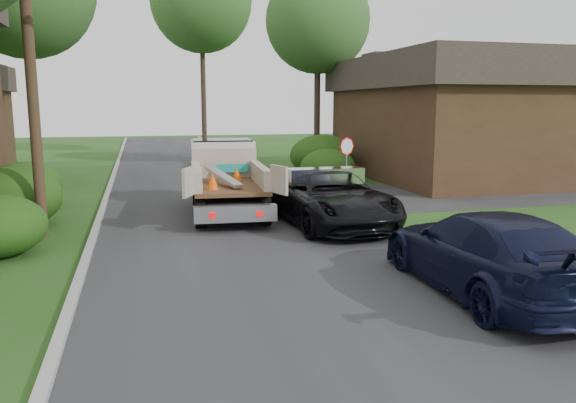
% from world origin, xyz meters
% --- Properties ---
extents(ground, '(120.00, 120.00, 0.00)m').
position_xyz_m(ground, '(0.00, 0.00, 0.00)').
color(ground, '#204513').
rests_on(ground, ground).
extents(road, '(8.00, 90.00, 0.02)m').
position_xyz_m(road, '(0.00, 10.00, 0.00)').
color(road, '#28282B').
rests_on(road, ground).
extents(side_street, '(16.00, 7.00, 0.02)m').
position_xyz_m(side_street, '(12.00, 9.00, 0.01)').
color(side_street, '#28282B').
rests_on(side_street, ground).
extents(curb_left, '(0.20, 90.00, 0.12)m').
position_xyz_m(curb_left, '(-4.10, 10.00, 0.06)').
color(curb_left, '#9E9E99').
rests_on(curb_left, ground).
extents(curb_right, '(0.20, 90.00, 0.12)m').
position_xyz_m(curb_right, '(4.10, 10.00, 0.06)').
color(curb_right, '#9E9E99').
rests_on(curb_right, ground).
extents(stop_sign, '(0.71, 0.32, 2.48)m').
position_xyz_m(stop_sign, '(5.20, 9.00, 1.78)').
color(stop_sign, slate).
rests_on(stop_sign, ground).
extents(utility_pole, '(2.42, 1.25, 10.00)m').
position_xyz_m(utility_pole, '(-5.48, 4.98, 5.17)').
color(utility_pole, '#382619').
rests_on(utility_pole, ground).
extents(house_right, '(9.72, 12.96, 6.20)m').
position_xyz_m(house_right, '(13.00, 14.00, 3.16)').
color(house_right, '#392617').
rests_on(house_right, ground).
extents(hedge_left_b, '(2.86, 2.86, 1.87)m').
position_xyz_m(hedge_left_b, '(-6.50, 6.50, 0.94)').
color(hedge_left_b, '#1B400E').
rests_on(hedge_left_b, ground).
extents(hedge_left_c, '(2.60, 2.60, 1.70)m').
position_xyz_m(hedge_left_c, '(-6.80, 10.00, 0.85)').
color(hedge_left_c, '#1B400E').
rests_on(hedge_left_c, ground).
extents(hedge_right_a, '(2.60, 2.60, 1.70)m').
position_xyz_m(hedge_right_a, '(5.80, 13.00, 0.85)').
color(hedge_right_a, '#1B400E').
rests_on(hedge_right_a, ground).
extents(hedge_right_b, '(3.38, 3.38, 2.21)m').
position_xyz_m(hedge_right_b, '(6.50, 16.00, 1.10)').
color(hedge_right_b, '#1B400E').
rests_on(hedge_right_b, ground).
extents(tree_right_far, '(6.00, 6.00, 11.50)m').
position_xyz_m(tree_right_far, '(7.50, 20.00, 8.48)').
color(tree_right_far, '#2D2119').
rests_on(tree_right_far, ground).
extents(tree_center_far, '(7.20, 7.20, 14.60)m').
position_xyz_m(tree_center_far, '(2.00, 30.00, 10.98)').
color(tree_center_far, '#2D2119').
rests_on(tree_center_far, ground).
extents(flatbed_truck, '(3.15, 6.63, 2.44)m').
position_xyz_m(flatbed_truck, '(0.20, 8.06, 1.33)').
color(flatbed_truck, black).
rests_on(flatbed_truck, ground).
extents(black_pickup, '(3.16, 6.28, 1.70)m').
position_xyz_m(black_pickup, '(2.93, 4.50, 0.85)').
color(black_pickup, black).
rests_on(black_pickup, ground).
extents(navy_suv, '(2.57, 5.82, 1.66)m').
position_xyz_m(navy_suv, '(3.80, -2.50, 0.83)').
color(navy_suv, black).
rests_on(navy_suv, ground).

